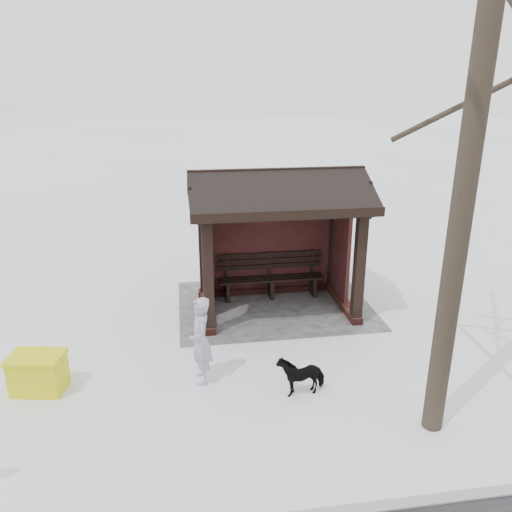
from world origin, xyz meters
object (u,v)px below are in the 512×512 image
(pedestrian, at_px, (201,341))
(bus_shelter, at_px, (276,211))
(dog, at_px, (301,374))
(grit_bin, at_px, (38,373))

(pedestrian, bearing_deg, bus_shelter, 141.14)
(pedestrian, height_order, dog, pedestrian)
(dog, distance_m, grit_bin, 4.20)
(pedestrian, xyz_separation_m, dog, (-1.56, 0.53, -0.43))
(bus_shelter, relative_size, dog, 4.83)
(bus_shelter, xyz_separation_m, dog, (0.18, 3.23, -1.85))
(dog, height_order, grit_bin, grit_bin)
(pedestrian, xyz_separation_m, grit_bin, (2.60, -0.12, -0.42))
(pedestrian, distance_m, dog, 1.70)
(bus_shelter, bearing_deg, dog, 86.78)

